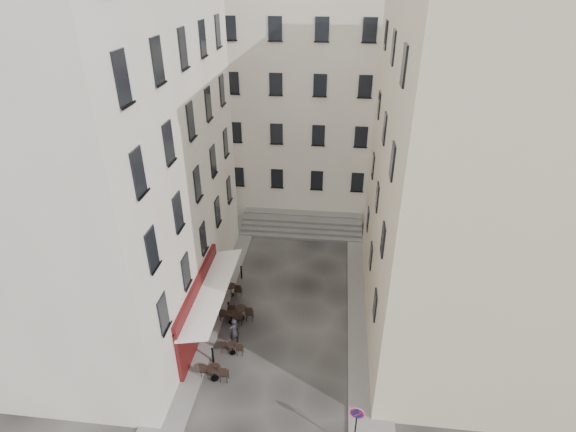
# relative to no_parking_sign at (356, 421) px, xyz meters

# --- Properties ---
(ground) EXTENTS (90.00, 90.00, 0.00)m
(ground) POSITION_rel_no_parking_sign_xyz_m (-3.70, 4.89, -1.75)
(ground) COLOR black
(ground) RESTS_ON ground
(sidewalk_left) EXTENTS (2.00, 22.00, 0.12)m
(sidewalk_left) POSITION_rel_no_parking_sign_xyz_m (-8.20, 8.89, -1.69)
(sidewalk_left) COLOR slate
(sidewalk_left) RESTS_ON ground
(sidewalk_right) EXTENTS (2.00, 18.00, 0.12)m
(sidewalk_right) POSITION_rel_no_parking_sign_xyz_m (0.80, 7.89, -1.69)
(sidewalk_right) COLOR slate
(sidewalk_right) RESTS_ON ground
(building_left) EXTENTS (12.20, 16.20, 20.60)m
(building_left) POSITION_rel_no_parking_sign_xyz_m (-14.20, 7.89, 8.56)
(building_left) COLOR beige
(building_left) RESTS_ON ground
(building_right) EXTENTS (12.20, 14.20, 18.60)m
(building_right) POSITION_rel_no_parking_sign_xyz_m (6.80, 8.39, 7.56)
(building_right) COLOR beige
(building_right) RESTS_ON ground
(building_back) EXTENTS (18.20, 10.20, 18.60)m
(building_back) POSITION_rel_no_parking_sign_xyz_m (-4.70, 23.89, 7.56)
(building_back) COLOR beige
(building_back) RESTS_ON ground
(cafe_storefront) EXTENTS (1.74, 7.30, 3.50)m
(cafe_storefront) POSITION_rel_no_parking_sign_xyz_m (-8.01, 5.89, 0.13)
(cafe_storefront) COLOR #490A12
(cafe_storefront) RESTS_ON ground
(stone_steps) EXTENTS (9.00, 3.15, 0.80)m
(stone_steps) POSITION_rel_no_parking_sign_xyz_m (-3.70, 17.47, -1.35)
(stone_steps) COLOR #605D5B
(stone_steps) RESTS_ON ground
(bollard_near) EXTENTS (0.12, 0.12, 0.98)m
(bollard_near) POSITION_rel_no_parking_sign_xyz_m (-6.95, 3.89, -1.22)
(bollard_near) COLOR black
(bollard_near) RESTS_ON ground
(bollard_mid) EXTENTS (0.12, 0.12, 0.98)m
(bollard_mid) POSITION_rel_no_parking_sign_xyz_m (-6.95, 7.39, -1.22)
(bollard_mid) COLOR black
(bollard_mid) RESTS_ON ground
(bollard_far) EXTENTS (0.12, 0.12, 0.98)m
(bollard_far) POSITION_rel_no_parking_sign_xyz_m (-6.95, 10.89, -1.22)
(bollard_far) COLOR black
(bollard_far) RESTS_ON ground
(no_parking_sign) EXTENTS (0.56, 0.14, 2.47)m
(no_parking_sign) POSITION_rel_no_parking_sign_xyz_m (0.00, 0.00, 0.00)
(no_parking_sign) COLOR black
(no_parking_sign) RESTS_ON ground
(bistro_table_a) EXTENTS (1.37, 0.64, 0.96)m
(bistro_table_a) POSITION_rel_no_parking_sign_xyz_m (-6.60, 2.88, -1.26)
(bistro_table_a) COLOR black
(bistro_table_a) RESTS_ON ground
(bistro_table_b) EXTENTS (1.14, 0.54, 0.80)m
(bistro_table_b) POSITION_rel_no_parking_sign_xyz_m (-6.11, 4.59, -1.34)
(bistro_table_b) COLOR black
(bistro_table_b) RESTS_ON ground
(bistro_table_c) EXTENTS (1.31, 0.61, 0.92)m
(bistro_table_c) POSITION_rel_no_parking_sign_xyz_m (-6.67, 6.84, -1.28)
(bistro_table_c) COLOR black
(bistro_table_c) RESTS_ON ground
(bistro_table_d) EXTENTS (1.40, 0.65, 0.98)m
(bistro_table_d) POSITION_rel_no_parking_sign_xyz_m (-6.19, 7.22, -1.25)
(bistro_table_d) COLOR black
(bistro_table_d) RESTS_ON ground
(bistro_table_e) EXTENTS (1.35, 0.63, 0.95)m
(bistro_table_e) POSITION_rel_no_parking_sign_xyz_m (-7.21, 9.15, -1.27)
(bistro_table_e) COLOR black
(bistro_table_e) RESTS_ON ground
(pedestrian) EXTENTS (0.69, 0.69, 1.62)m
(pedestrian) POSITION_rel_no_parking_sign_xyz_m (-6.16, 5.32, -0.94)
(pedestrian) COLOR black
(pedestrian) RESTS_ON ground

